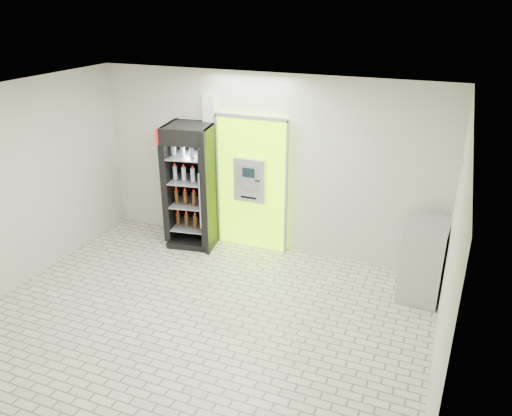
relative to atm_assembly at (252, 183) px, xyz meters
The scene contains 7 objects.
ground 2.69m from the atm_assembly, 85.26° to the right, with size 6.00×6.00×0.00m, color #BFB29E.
room_shell 2.51m from the atm_assembly, 85.26° to the right, with size 6.00×6.00×6.00m.
atm_assembly is the anchor object (origin of this frame).
pillar 0.79m from the atm_assembly, behind, with size 0.22×0.11×2.60m.
beverage_cooler 1.05m from the atm_assembly, 164.79° to the right, with size 0.91×0.86×2.14m.
steel_cabinet 3.01m from the atm_assembly, 10.03° to the right, with size 0.62×0.88×1.13m.
exit_sign 3.48m from the atm_assembly, 17.65° to the right, with size 0.02×0.22×0.26m.
Camera 1 is at (2.85, -4.90, 4.08)m, focal length 35.00 mm.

